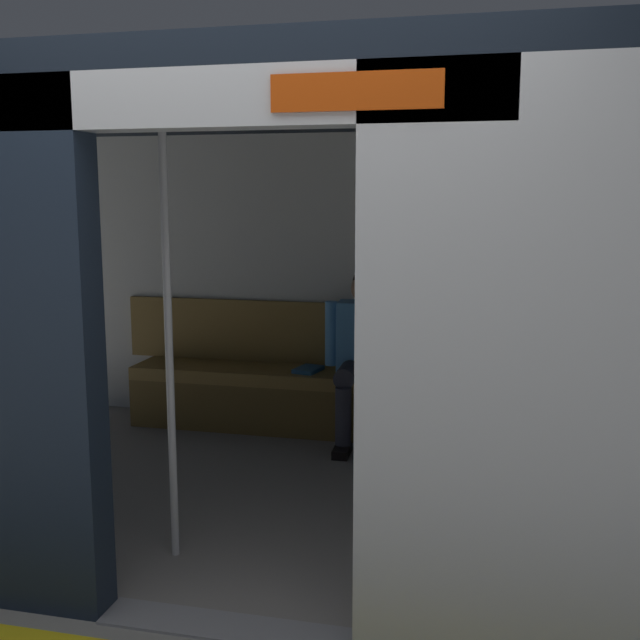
% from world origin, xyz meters
% --- Properties ---
extents(ground_plane, '(60.00, 60.00, 0.00)m').
position_xyz_m(ground_plane, '(0.00, 0.00, 0.00)').
color(ground_plane, gray).
extents(train_car, '(6.40, 2.97, 2.20)m').
position_xyz_m(train_car, '(0.07, -1.32, 1.48)').
color(train_car, silver).
rests_on(train_car, ground_plane).
extents(bench_seat, '(3.16, 0.44, 0.44)m').
position_xyz_m(bench_seat, '(0.00, -2.46, 0.34)').
color(bench_seat, olive).
rests_on(bench_seat, ground_plane).
extents(person_seated, '(0.55, 0.68, 1.16)m').
position_xyz_m(person_seated, '(-0.10, -2.40, 0.66)').
color(person_seated, '#4C8CC6').
rests_on(person_seated, ground_plane).
extents(handbag, '(0.26, 0.15, 0.17)m').
position_xyz_m(handbag, '(-0.53, -2.52, 0.52)').
color(handbag, maroon).
rests_on(handbag, bench_seat).
extents(book, '(0.19, 0.25, 0.03)m').
position_xyz_m(book, '(0.31, -2.47, 0.45)').
color(book, '#26598C').
rests_on(book, bench_seat).
extents(grab_pole_door, '(0.04, 0.04, 2.06)m').
position_xyz_m(grab_pole_door, '(0.45, -0.52, 1.03)').
color(grab_pole_door, silver).
rests_on(grab_pole_door, ground_plane).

